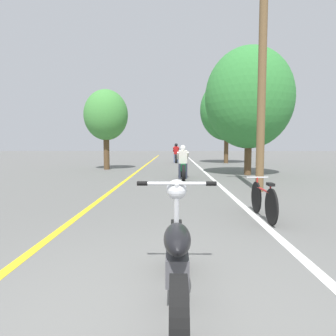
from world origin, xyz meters
name	(u,v)px	position (x,y,z in m)	size (l,w,h in m)	color
ground_plane	(151,319)	(0.00, 0.00, 0.00)	(120.00, 120.00, 0.00)	#60605E
lane_stripe_center	(135,173)	(-1.70, 12.24, 0.00)	(0.14, 48.00, 0.01)	yellow
lane_stripe_edge	(206,173)	(1.79, 12.24, 0.00)	(0.14, 48.00, 0.01)	white
utility_pole	(262,71)	(2.78, 6.67, 3.56)	(1.10, 0.24, 6.94)	brown
roadside_tree_right_near	(249,98)	(3.63, 11.52, 3.52)	(3.99, 3.60, 5.82)	#513A23
roadside_tree_right_far	(227,110)	(4.15, 20.24, 3.96)	(3.96, 3.56, 6.24)	#513A23
roadside_tree_left	(106,115)	(-3.58, 14.44, 3.02)	(2.44, 2.20, 4.46)	#513A23
motorcycle_foreground	(177,254)	(0.22, 0.31, 0.43)	(0.84, 2.02, 1.04)	black
motorcycle_rider_lead	(183,166)	(0.58, 10.01, 0.52)	(0.50, 2.06, 1.39)	black
motorcycle_rider_far	(176,155)	(0.40, 20.81, 0.56)	(0.50, 2.02, 1.49)	black
bicycle_parked	(263,200)	(1.91, 3.36, 0.35)	(0.44, 1.62, 0.76)	black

